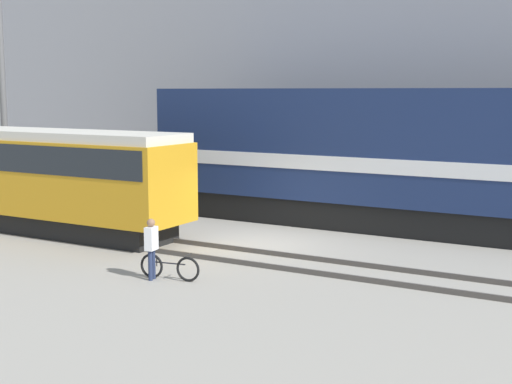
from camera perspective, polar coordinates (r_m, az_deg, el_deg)
ground_plane at (r=22.69m, az=0.19°, el=-4.11°), size 120.00×120.00×0.00m
track_near at (r=21.00m, az=-2.53°, el=-4.92°), size 60.00×1.51×0.14m
track_far at (r=26.39m, az=4.80°, el=-2.25°), size 60.00×1.51×0.14m
building_backdrop at (r=32.67m, az=10.42°, el=10.89°), size 49.75×6.00×12.93m
freight_locomotive at (r=25.20m, az=9.46°, el=2.91°), size 16.37×3.04×5.48m
streetcar at (r=24.81m, az=-15.54°, el=1.31°), size 9.62×2.54×3.49m
bicycle at (r=18.43m, az=-6.93°, el=-6.00°), size 1.66×0.48×0.70m
person at (r=18.36m, az=-8.37°, el=-4.06°), size 0.28×0.39×1.59m
utility_pole_left at (r=31.30m, az=-19.61°, el=7.92°), size 0.26×0.26×9.91m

